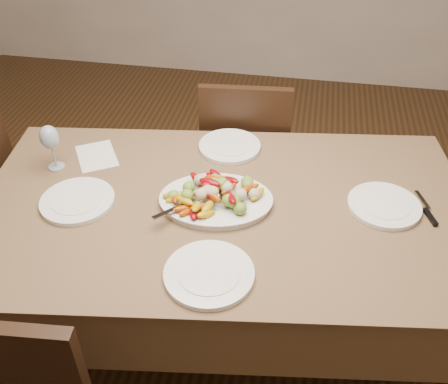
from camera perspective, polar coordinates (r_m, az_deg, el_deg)
The scene contains 13 objects.
floor at distance 2.28m, azimuth -6.21°, elevation -20.27°, with size 6.00×6.00×0.00m, color #3B2511.
dining_table at distance 2.11m, azimuth 0.00°, elevation -9.43°, with size 1.84×1.04×0.76m, color brown.
chair_far at distance 2.63m, azimuth 2.48°, elevation 4.41°, with size 0.42×0.42×0.95m, color black, non-canonical shape.
serving_platter at distance 1.84m, azimuth -0.92°, elevation -1.09°, with size 0.41×0.30×0.02m, color white.
roasted_vegetables at distance 1.81m, azimuth -0.94°, elevation 0.30°, with size 0.33×0.23×0.09m, color maroon, non-canonical shape.
serving_spoon at distance 1.80m, azimuth -3.07°, elevation -0.88°, with size 0.28×0.06×0.03m, color #9EA0A8, non-canonical shape.
plate_left at distance 1.93m, azimuth -16.40°, elevation -0.99°, with size 0.27×0.27×0.02m, color white.
plate_right at distance 1.92m, azimuth 17.82°, elevation -1.50°, with size 0.27×0.27×0.02m, color white.
plate_far at distance 2.15m, azimuth 0.66°, elevation 5.22°, with size 0.26×0.26×0.02m, color white.
plate_near at distance 1.59m, azimuth -1.72°, elevation -9.34°, with size 0.29×0.29×0.02m, color white.
wine_glass at distance 2.09m, azimuth -19.11°, elevation 4.97°, with size 0.08×0.08×0.20m, color #8C99A5, non-canonical shape.
menu_card at distance 2.17m, azimuth -14.35°, elevation 4.01°, with size 0.15×0.21×0.00m, color silver.
table_knife at distance 1.96m, azimuth 22.13°, elevation -1.87°, with size 0.02×0.20×0.01m, color #9EA0A8, non-canonical shape.
Camera 1 is at (0.44, -1.12, 1.94)m, focal length 40.00 mm.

